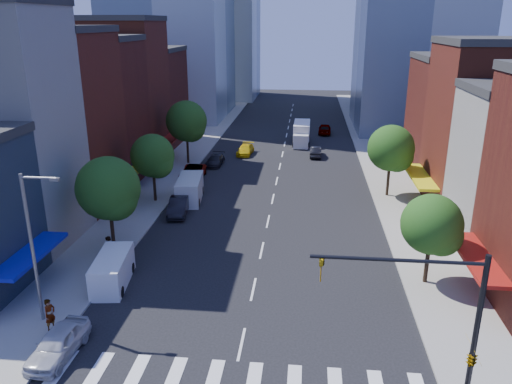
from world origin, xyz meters
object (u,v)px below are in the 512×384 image
parked_car_second (179,206)px  cargo_van_near (112,271)px  traffic_car_far (325,129)px  pedestrian_far (109,249)px  taxi (245,150)px  traffic_car_oncoming (316,152)px  cargo_van_far (190,190)px  parked_car_rear (215,160)px  parked_car_third (193,173)px  parked_car_front (58,343)px  box_truck (302,134)px  pedestrian_near (50,315)px

parked_car_second → cargo_van_near: size_ratio=0.91×
traffic_car_far → pedestrian_far: size_ratio=2.51×
taxi → traffic_car_oncoming: bearing=4.2°
taxi → traffic_car_far: (10.91, 14.32, 0.16)m
parked_car_second → cargo_van_far: bearing=80.8°
parked_car_rear → pedestrian_far: pedestrian_far is taller
parked_car_third → parked_car_rear: size_ratio=1.23×
parked_car_rear → cargo_van_near: cargo_van_near is taller
parked_car_front → traffic_car_far: 59.71m
traffic_car_far → pedestrian_far: 49.81m
parked_car_front → cargo_van_near: size_ratio=0.88×
parked_car_front → traffic_car_oncoming: 45.46m
box_truck → parked_car_front: bearing=-102.6°
parked_car_front → traffic_car_far: (15.46, 57.67, 0.04)m
parked_car_front → pedestrian_near: size_ratio=2.33×
parked_car_front → pedestrian_near: 2.54m
pedestrian_near → traffic_car_far: bearing=1.8°
cargo_van_near → traffic_car_oncoming: (13.90, 35.69, -0.35)m
taxi → traffic_car_oncoming: traffic_car_oncoming is taller
parked_car_second → parked_car_third: bearing=89.8°
parked_car_third → pedestrian_far: pedestrian_far is taller
parked_car_second → pedestrian_far: 10.48m
parked_car_front → parked_car_rear: 37.76m
traffic_car_far → parked_car_front: bearing=77.2°
cargo_van_far → pedestrian_near: size_ratio=2.96×
parked_car_rear → pedestrian_far: size_ratio=2.33×
pedestrian_far → traffic_car_far: bearing=158.6°
parked_car_rear → pedestrian_near: pedestrian_near is taller
taxi → parked_car_third: bearing=-106.8°
cargo_van_far → box_truck: (10.56, 25.88, 0.27)m
box_truck → pedestrian_near: bearing=-104.7°
pedestrian_near → traffic_car_oncoming: bearing=-1.8°
parked_car_second → pedestrian_far: (-2.64, -10.13, 0.33)m
traffic_car_far → cargo_van_far: bearing=69.0°
cargo_van_near → pedestrian_far: bearing=107.5°
traffic_car_far → box_truck: size_ratio=0.63×
parked_car_front → traffic_car_oncoming: parked_car_front is taller
taxi → pedestrian_near: size_ratio=2.32×
traffic_car_far → box_truck: bearing=65.7°
traffic_car_far → pedestrian_near: (-16.93, -55.62, 0.31)m
parked_car_third → parked_car_rear: parked_car_third is taller
traffic_car_far → parked_car_second: bearing=70.9°
traffic_car_far → pedestrian_near: pedestrian_near is taller
parked_car_second → traffic_car_oncoming: 25.71m
taxi → box_truck: box_truck is taller
cargo_van_far → pedestrian_far: size_ratio=3.02×
parked_car_rear → taxi: bearing=63.9°
parked_car_front → box_truck: box_truck is taller
cargo_van_far → box_truck: box_truck is taller
parked_car_front → taxi: 43.59m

